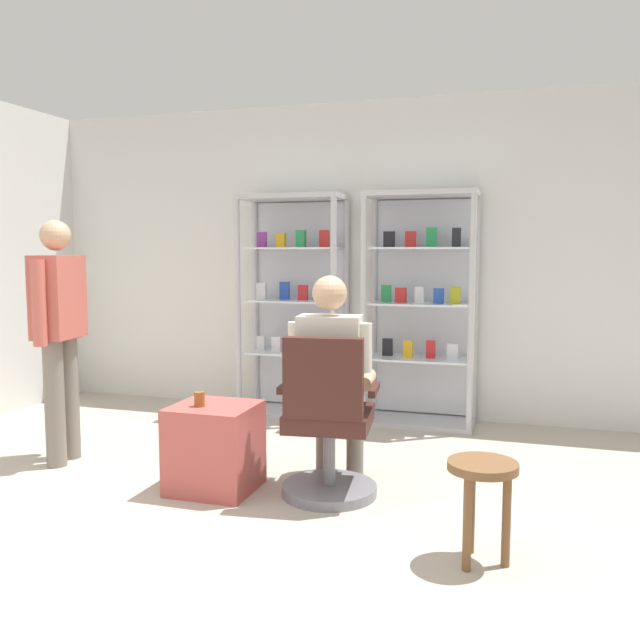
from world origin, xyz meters
TOP-DOWN VIEW (x-y plane):
  - ground_plane at (0.00, 0.00)m, footprint 7.20×7.20m
  - back_wall at (0.00, 3.00)m, footprint 6.00×0.10m
  - display_cabinet_left at (-0.55, 2.76)m, footprint 0.90×0.45m
  - display_cabinet_right at (0.55, 2.76)m, footprint 0.90×0.45m
  - office_chair at (0.31, 0.90)m, footprint 0.59×0.56m
  - seated_shopkeeper at (0.29, 1.06)m, footprint 0.52×0.60m
  - storage_crate at (-0.38, 0.83)m, footprint 0.48×0.46m
  - tea_glass at (-0.45, 0.77)m, footprint 0.06×0.06m
  - standing_customer at (-1.60, 1.00)m, footprint 0.27×0.52m
  - wooden_stool at (1.21, 0.33)m, footprint 0.32×0.32m

SIDE VIEW (x-z plane):
  - ground_plane at x=0.00m, z-range 0.00..0.00m
  - storage_crate at x=-0.38m, z-range 0.00..0.52m
  - wooden_stool at x=1.21m, z-range 0.14..0.62m
  - office_chair at x=0.31m, z-range -0.09..0.87m
  - tea_glass at x=-0.45m, z-range 0.52..0.60m
  - seated_shopkeeper at x=0.29m, z-range 0.07..1.36m
  - standing_customer at x=-1.60m, z-range 0.12..1.75m
  - display_cabinet_left at x=-0.55m, z-range 0.01..1.91m
  - display_cabinet_right at x=0.55m, z-range 0.02..1.92m
  - back_wall at x=0.00m, z-range 0.00..2.70m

